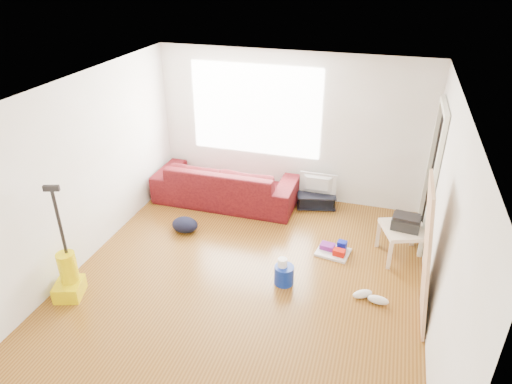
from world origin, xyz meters
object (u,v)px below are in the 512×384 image
(sofa, at_px, (226,201))
(side_table, at_px, (404,233))
(cleaning_tray, at_px, (334,250))
(backpack, at_px, (185,231))
(vacuum, at_px, (68,276))
(tv_stand, at_px, (316,200))
(bucket, at_px, (284,283))

(sofa, xyz_separation_m, side_table, (2.92, -0.80, 0.40))
(cleaning_tray, relative_size, backpack, 1.23)
(sofa, relative_size, side_table, 3.23)
(sofa, height_order, vacuum, vacuum)
(side_table, xyz_separation_m, cleaning_tray, (-0.91, -0.20, -0.35))
(sofa, bearing_deg, vacuum, 69.94)
(vacuum, bearing_deg, cleaning_tray, 13.06)
(backpack, height_order, vacuum, vacuum)
(tv_stand, distance_m, side_table, 1.78)
(bucket, bearing_deg, vacuum, -158.51)
(side_table, xyz_separation_m, backpack, (-3.20, -0.28, -0.40))
(tv_stand, bearing_deg, vacuum, -142.90)
(vacuum, bearing_deg, backpack, 48.66)
(sofa, xyz_separation_m, bucket, (1.47, -1.85, 0.00))
(tv_stand, distance_m, bucket, 2.12)
(cleaning_tray, xyz_separation_m, vacuum, (-3.04, -1.84, 0.23))
(tv_stand, relative_size, vacuum, 0.47)
(sofa, distance_m, side_table, 3.05)
(bucket, relative_size, backpack, 0.62)
(backpack, xyz_separation_m, vacuum, (-0.75, -1.76, 0.28))
(cleaning_tray, bearing_deg, vacuum, -148.82)
(vacuum, bearing_deg, sofa, 51.83)
(sofa, bearing_deg, cleaning_tray, 153.66)
(side_table, bearing_deg, cleaning_tray, -167.79)
(tv_stand, bearing_deg, cleaning_tray, -82.28)
(side_table, distance_m, bucket, 1.83)
(tv_stand, bearing_deg, backpack, -156.63)
(tv_stand, relative_size, bucket, 2.75)
(tv_stand, relative_size, cleaning_tray, 1.40)
(vacuum, bearing_deg, tv_stand, 32.47)
(side_table, xyz_separation_m, vacuum, (-3.95, -2.04, -0.12))
(bucket, bearing_deg, side_table, 36.01)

